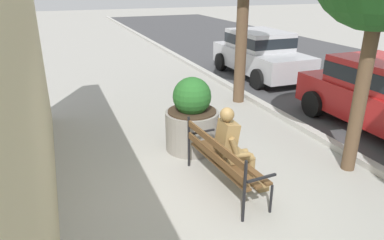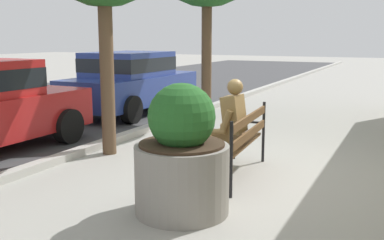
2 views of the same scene
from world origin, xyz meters
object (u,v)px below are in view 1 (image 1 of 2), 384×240
(park_bench, at_px, (222,158))
(parked_car_silver, at_px, (260,52))
(bronze_statue_seated, at_px, (235,149))
(concrete_planter, at_px, (192,119))

(park_bench, xyz_separation_m, parked_car_silver, (-6.01, 4.36, 0.30))
(park_bench, distance_m, bronze_statue_seated, 0.25)
(parked_car_silver, bearing_deg, park_bench, -35.95)
(park_bench, distance_m, parked_car_silver, 7.44)
(bronze_statue_seated, distance_m, parked_car_silver, 7.33)
(bronze_statue_seated, bearing_deg, park_bench, -96.37)
(bronze_statue_seated, relative_size, parked_car_silver, 0.33)
(concrete_planter, height_order, parked_car_silver, parked_car_silver)
(park_bench, height_order, parked_car_silver, parked_car_silver)
(parked_car_silver, bearing_deg, concrete_planter, -43.59)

